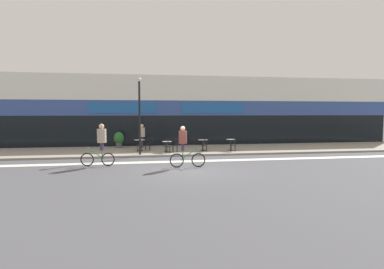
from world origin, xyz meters
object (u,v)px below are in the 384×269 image
cafe_chair_1_near (168,145)px  pedestrian_near_end (142,134)px  bistro_table_1 (167,144)px  cyclist_1 (101,141)px  bistro_table_2 (203,143)px  cafe_chair_1_side (176,144)px  cafe_chair_2_near (205,144)px  cafe_chair_0_side (149,143)px  cafe_chair_0_near (140,144)px  lamp_post (139,110)px  bistro_table_0 (140,143)px  planter_pot (119,139)px  cyclist_0 (184,144)px  cafe_chair_3_near (233,144)px  bistro_table_3 (231,143)px

cafe_chair_1_near → pedestrian_near_end: size_ratio=0.51×
bistro_table_1 → cyclist_1: size_ratio=0.33×
bistro_table_2 → cafe_chair_1_near: cafe_chair_1_near is taller
cafe_chair_1_side → cafe_chair_2_near: 1.92m
cafe_chair_0_side → cafe_chair_1_near: size_ratio=1.00×
bistro_table_1 → cafe_chair_0_near: 1.87m
cafe_chair_1_side → lamp_post: size_ratio=0.19×
bistro_table_0 → planter_pot: planter_pot is taller
bistro_table_0 → cyclist_0: size_ratio=0.36×
cafe_chair_0_near → bistro_table_0: bearing=1.2°
cafe_chair_0_near → cafe_chair_3_near: size_ratio=1.00×
cafe_chair_0_side → lamp_post: lamp_post is taller
cafe_chair_3_near → pedestrian_near_end: 6.98m
cafe_chair_1_side → cafe_chair_2_near: (1.91, -0.22, 0.00)m
cafe_chair_1_near → lamp_post: size_ratio=0.19×
cafe_chair_0_near → cyclist_1: bearing=159.0°
bistro_table_0 → lamp_post: bearing=-88.6°
cafe_chair_1_side → cyclist_1: (-4.31, -4.09, 0.65)m
cafe_chair_3_near → cyclist_0: (-3.97, -4.69, 0.53)m
bistro_table_1 → cafe_chair_1_near: size_ratio=0.79×
cafe_chair_0_near → bistro_table_2: bearing=-89.6°
cafe_chair_3_near → pedestrian_near_end: pedestrian_near_end is taller
bistro_table_1 → cyclist_0: cyclist_0 is taller
cafe_chair_2_near → cafe_chair_3_near: size_ratio=1.00×
pedestrian_near_end → cafe_chair_0_near: bearing=-97.5°
bistro_table_3 → cyclist_0: bearing=-126.7°
cafe_chair_0_side → cyclist_0: (1.68, -6.23, 0.53)m
bistro_table_0 → cafe_chair_1_near: size_ratio=0.84×
bistro_table_1 → cafe_chair_1_side: cafe_chair_1_side is taller
cyclist_1 → pedestrian_near_end: 7.25m
planter_pot → cafe_chair_0_side: bearing=-40.5°
cafe_chair_2_near → pedestrian_near_end: pedestrian_near_end is taller
cyclist_0 → cafe_chair_2_near: bearing=69.6°
bistro_table_0 → bistro_table_2: bistro_table_2 is taller
lamp_post → cyclist_0: 5.08m
cafe_chair_1_side → pedestrian_near_end: bearing=-55.6°
bistro_table_1 → cafe_chair_3_near: cafe_chair_3_near is taller
bistro_table_0 → lamp_post: size_ratio=0.16×
cafe_chair_1_side → cyclist_0: 5.16m
cafe_chair_1_near → cyclist_0: 4.56m
cafe_chair_1_near → cyclist_0: bearing=179.9°
bistro_table_3 → cafe_chair_3_near: 0.63m
cyclist_0 → cyclist_1: size_ratio=0.95×
cafe_chair_1_near → lamp_post: lamp_post is taller
cafe_chair_2_near → planter_pot: (-5.90, 3.18, 0.14)m
bistro_table_1 → cafe_chair_0_side: (-1.18, 1.10, 0.01)m
cafe_chair_1_near → planter_pot: (-3.37, 3.59, 0.14)m
bistro_table_0 → cafe_chair_0_near: size_ratio=0.84×
planter_pot → cyclist_1: cyclist_1 is taller
bistro_table_2 → cyclist_1: cyclist_1 is taller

